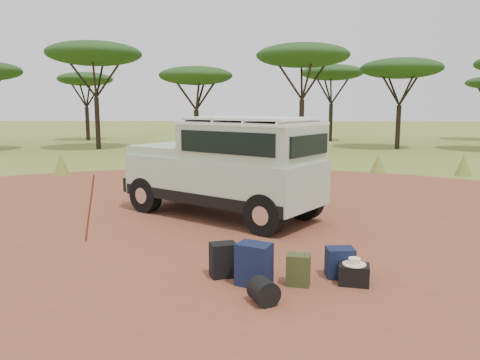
{
  "coord_description": "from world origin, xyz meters",
  "views": [
    {
      "loc": [
        0.96,
        -8.88,
        2.6
      ],
      "look_at": [
        0.79,
        1.12,
        1.0
      ],
      "focal_mm": 35.0,
      "sensor_mm": 36.0,
      "label": 1
    }
  ],
  "objects_px": {
    "backpack_olive": "(298,270)",
    "backpack_black": "(223,260)",
    "hard_case": "(354,275)",
    "walking_staff": "(90,209)",
    "duffel_navy": "(340,263)",
    "backpack_navy": "(254,265)",
    "safari_vehicle": "(228,169)"
  },
  "relations": [
    {
      "from": "backpack_black",
      "to": "walking_staff",
      "type": "bearing_deg",
      "value": 127.93
    },
    {
      "from": "safari_vehicle",
      "to": "backpack_black",
      "type": "bearing_deg",
      "value": -52.75
    },
    {
      "from": "duffel_navy",
      "to": "backpack_olive",
      "type": "bearing_deg",
      "value": -156.57
    },
    {
      "from": "safari_vehicle",
      "to": "duffel_navy",
      "type": "height_order",
      "value": "safari_vehicle"
    },
    {
      "from": "backpack_black",
      "to": "backpack_navy",
      "type": "bearing_deg",
      "value": -54.22
    },
    {
      "from": "backpack_navy",
      "to": "hard_case",
      "type": "relative_size",
      "value": 1.44
    },
    {
      "from": "walking_staff",
      "to": "duffel_navy",
      "type": "distance_m",
      "value": 4.77
    },
    {
      "from": "backpack_olive",
      "to": "duffel_navy",
      "type": "xyz_separation_m",
      "value": [
        0.67,
        0.34,
        -0.0
      ]
    },
    {
      "from": "backpack_navy",
      "to": "backpack_olive",
      "type": "bearing_deg",
      "value": 25.89
    },
    {
      "from": "backpack_black",
      "to": "backpack_navy",
      "type": "height_order",
      "value": "backpack_navy"
    },
    {
      "from": "backpack_black",
      "to": "hard_case",
      "type": "relative_size",
      "value": 1.22
    },
    {
      "from": "backpack_olive",
      "to": "backpack_black",
      "type": "bearing_deg",
      "value": 175.28
    },
    {
      "from": "safari_vehicle",
      "to": "hard_case",
      "type": "distance_m",
      "value": 4.77
    },
    {
      "from": "safari_vehicle",
      "to": "backpack_olive",
      "type": "height_order",
      "value": "safari_vehicle"
    },
    {
      "from": "safari_vehicle",
      "to": "backpack_black",
      "type": "xyz_separation_m",
      "value": [
        0.1,
        -3.91,
        -0.87
      ]
    },
    {
      "from": "hard_case",
      "to": "walking_staff",
      "type": "bearing_deg",
      "value": 167.75
    },
    {
      "from": "backpack_olive",
      "to": "hard_case",
      "type": "relative_size",
      "value": 1.07
    },
    {
      "from": "duffel_navy",
      "to": "backpack_navy",
      "type": "bearing_deg",
      "value": -168.87
    },
    {
      "from": "hard_case",
      "to": "safari_vehicle",
      "type": "bearing_deg",
      "value": 127.91
    },
    {
      "from": "backpack_black",
      "to": "duffel_navy",
      "type": "xyz_separation_m",
      "value": [
        1.78,
        0.01,
        -0.03
      ]
    },
    {
      "from": "backpack_navy",
      "to": "backpack_black",
      "type": "bearing_deg",
      "value": 169.35
    },
    {
      "from": "walking_staff",
      "to": "backpack_olive",
      "type": "distance_m",
      "value": 4.32
    },
    {
      "from": "walking_staff",
      "to": "backpack_navy",
      "type": "xyz_separation_m",
      "value": [
        3.1,
        -2.12,
        -0.35
      ]
    },
    {
      "from": "walking_staff",
      "to": "hard_case",
      "type": "distance_m",
      "value": 5.03
    },
    {
      "from": "walking_staff",
      "to": "backpack_black",
      "type": "bearing_deg",
      "value": -100.65
    },
    {
      "from": "duffel_navy",
      "to": "hard_case",
      "type": "distance_m",
      "value": 0.35
    },
    {
      "from": "backpack_black",
      "to": "backpack_olive",
      "type": "distance_m",
      "value": 1.16
    },
    {
      "from": "backpack_olive",
      "to": "duffel_navy",
      "type": "distance_m",
      "value": 0.75
    },
    {
      "from": "walking_staff",
      "to": "backpack_olive",
      "type": "relative_size",
      "value": 2.89
    },
    {
      "from": "backpack_black",
      "to": "backpack_olive",
      "type": "height_order",
      "value": "backpack_black"
    },
    {
      "from": "walking_staff",
      "to": "duffel_navy",
      "type": "xyz_separation_m",
      "value": [
        4.41,
        -1.77,
        -0.43
      ]
    },
    {
      "from": "hard_case",
      "to": "backpack_olive",
      "type": "bearing_deg",
      "value": -165.24
    }
  ]
}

